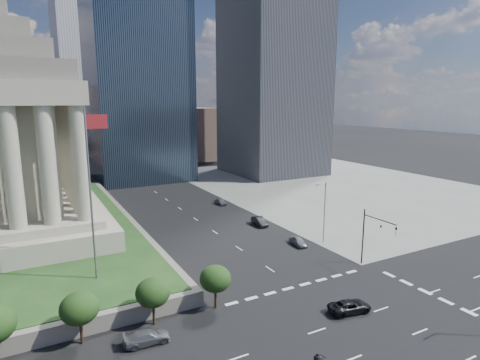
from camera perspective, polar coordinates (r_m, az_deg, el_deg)
ground at (r=128.62m, az=-15.25°, el=0.60°), size 500.00×500.00×0.00m
sidewalk_ne at (r=113.87m, az=13.02°, el=-0.61°), size 68.00×90.00×0.03m
flagpole at (r=48.80m, az=-20.38°, el=-0.82°), size 2.52×0.24×20.00m
midrise_glass at (r=122.44m, az=-14.49°, el=14.24°), size 26.00×26.00×60.00m
highrise_ne at (r=132.00m, az=4.85°, el=23.06°), size 26.00×28.00×100.00m
building_filler_ne at (r=165.28m, az=-6.96°, el=6.67°), size 20.00×30.00×20.00m
building_filler_nw at (r=153.71m, az=-29.18°, el=6.52°), size 24.00×30.00×28.00m
traffic_signal_ne at (r=57.70m, az=18.44°, el=-6.99°), size 0.30×5.74×8.00m
street_lamp_north at (r=65.96m, az=11.82°, el=-4.02°), size 2.13×0.22×10.00m
pickup_truck at (r=47.33m, az=15.35°, el=-16.95°), size 2.96×5.07×1.33m
suv_grey at (r=41.75m, az=-13.07°, el=-20.95°), size 2.06×4.57×1.30m
parked_sedan_near at (r=65.42m, az=8.28°, el=-8.61°), size 2.15×4.11×1.33m
parked_sedan_mid at (r=74.84m, az=2.79°, el=-5.88°), size 2.07×4.69×1.50m
parked_sedan_far at (r=89.46m, az=-2.77°, el=-3.10°), size 3.84×1.62×1.30m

